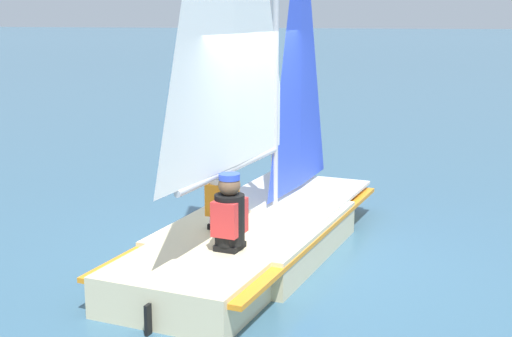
# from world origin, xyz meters

# --- Properties ---
(ground_plane) EXTENTS (260.00, 260.00, 0.00)m
(ground_plane) POSITION_xyz_m (0.00, 0.00, 0.00)
(ground_plane) COLOR #38607A
(sailboat_main) EXTENTS (2.44, 4.71, 5.90)m
(sailboat_main) POSITION_xyz_m (0.01, 0.03, 0.84)
(sailboat_main) COLOR beige
(sailboat_main) RESTS_ON ground_plane
(sailor_helm) EXTENTS (0.35, 0.38, 1.16)m
(sailor_helm) POSITION_xyz_m (0.30, 0.36, 0.63)
(sailor_helm) COLOR black
(sailor_helm) RESTS_ON ground_plane
(sailor_crew) EXTENTS (0.35, 0.38, 1.16)m
(sailor_crew) POSITION_xyz_m (0.03, 1.06, 0.63)
(sailor_crew) COLOR black
(sailor_crew) RESTS_ON ground_plane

